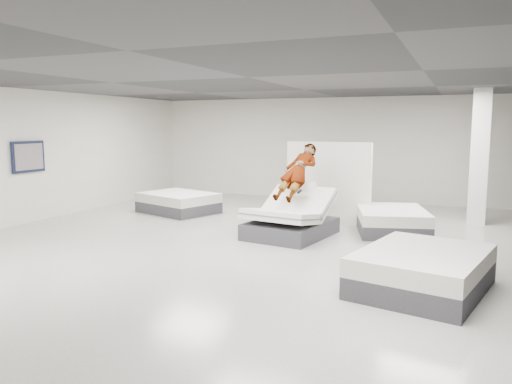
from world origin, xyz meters
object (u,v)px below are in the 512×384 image
(divider_panel, at_px, (328,183))
(column, at_px, (479,157))
(hero_bed, at_px, (291,220))
(remote, at_px, (299,192))
(flat_bed_left_far, at_px, (178,203))
(flat_bed_right_near, at_px, (422,271))
(wall_poster, at_px, (28,157))
(flat_bed_right_far, at_px, (392,221))
(person, at_px, (298,180))

(divider_panel, relative_size, column, 0.67)
(hero_bed, xyz_separation_m, remote, (0.21, -0.07, 0.63))
(hero_bed, distance_m, flat_bed_left_far, 4.08)
(flat_bed_left_far, bearing_deg, flat_bed_right_near, -32.54)
(column, bearing_deg, wall_poster, -158.07)
(hero_bed, distance_m, flat_bed_right_near, 3.85)
(flat_bed_left_far, bearing_deg, flat_bed_right_far, -3.83)
(flat_bed_right_far, bearing_deg, hero_bed, -147.22)
(remote, relative_size, flat_bed_right_far, 0.06)
(flat_bed_right_near, bearing_deg, person, 134.03)
(remote, height_order, column, column)
(remote, relative_size, column, 0.04)
(hero_bed, relative_size, flat_bed_right_far, 0.96)
(hero_bed, distance_m, flat_bed_right_far, 2.29)
(remote, height_order, wall_poster, wall_poster)
(hero_bed, bearing_deg, divider_panel, 79.37)
(column, bearing_deg, remote, -138.14)
(flat_bed_left_far, height_order, column, column)
(remote, xyz_separation_m, flat_bed_right_far, (1.71, 1.31, -0.72))
(remote, xyz_separation_m, flat_bed_left_far, (-3.95, 1.69, -0.72))
(flat_bed_left_far, relative_size, column, 0.72)
(person, relative_size, column, 0.52)
(remote, bearing_deg, hero_bed, 170.40)
(remote, bearing_deg, flat_bed_left_far, 166.32)
(person, bearing_deg, remote, -57.85)
(person, distance_m, divider_panel, 1.50)
(flat_bed_right_near, relative_size, flat_bed_left_far, 1.05)
(flat_bed_right_far, bearing_deg, remote, -142.56)
(hero_bed, xyz_separation_m, flat_bed_right_near, (2.85, -2.59, -0.06))
(flat_bed_right_near, relative_size, column, 0.75)
(person, xyz_separation_m, column, (3.61, 2.71, 0.42))
(remote, distance_m, flat_bed_left_far, 4.36)
(divider_panel, xyz_separation_m, column, (3.33, 1.25, 0.62))
(person, xyz_separation_m, flat_bed_left_far, (-3.80, 1.31, -0.91))
(hero_bed, relative_size, remote, 15.16)
(hero_bed, height_order, remote, hero_bed)
(flat_bed_left_far, xyz_separation_m, column, (7.41, 1.40, 1.33))
(person, relative_size, flat_bed_right_near, 0.69)
(column, bearing_deg, divider_panel, -159.41)
(person, height_order, flat_bed_left_far, person)
(flat_bed_right_far, distance_m, wall_poster, 8.60)
(flat_bed_left_far, bearing_deg, wall_poster, -134.20)
(remote, bearing_deg, column, 51.35)
(divider_panel, distance_m, flat_bed_right_near, 5.08)
(remote, bearing_deg, person, 122.15)
(flat_bed_right_far, bearing_deg, column, 45.70)
(flat_bed_left_far, distance_m, column, 7.65)
(flat_bed_right_far, height_order, wall_poster, wall_poster)
(hero_bed, bearing_deg, column, 39.51)
(wall_poster, bearing_deg, flat_bed_left_far, 45.80)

